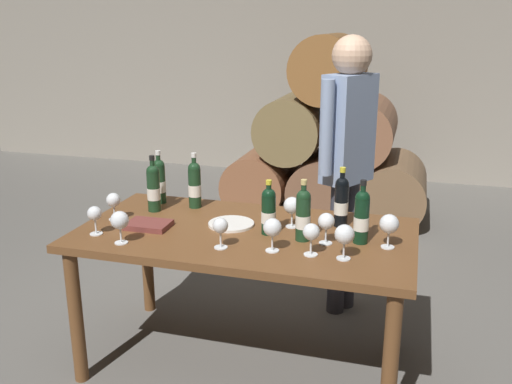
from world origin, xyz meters
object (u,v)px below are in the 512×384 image
at_px(wine_glass_7, 292,206).
at_px(wine_glass_3, 326,222).
at_px(dining_table, 245,248).
at_px(wine_bottle_5, 341,201).
at_px(wine_glass_5, 272,228).
at_px(wine_bottle_4, 153,187).
at_px(wine_glass_4, 389,225).
at_px(wine_bottle_0, 362,216).
at_px(wine_bottle_3, 269,210).
at_px(wine_bottle_6, 159,181).
at_px(wine_glass_9, 220,227).
at_px(wine_glass_0, 95,215).
at_px(wine_glass_8, 311,233).
at_px(tasting_notebook, 149,225).
at_px(wine_glass_2, 113,201).
at_px(wine_bottle_2, 303,214).
at_px(wine_glass_6, 345,235).
at_px(serving_plate, 231,224).
at_px(wine_bottle_1, 195,184).
at_px(wine_glass_1, 120,221).
at_px(sommelier_presenting, 347,151).

bearing_deg(wine_glass_7, wine_glass_3, -41.06).
bearing_deg(wine_glass_7, dining_table, -149.57).
bearing_deg(wine_bottle_5, wine_glass_5, -120.79).
relative_size(wine_bottle_4, wine_glass_4, 1.94).
bearing_deg(wine_bottle_0, wine_bottle_3, -179.63).
relative_size(wine_bottle_3, wine_bottle_6, 0.89).
bearing_deg(wine_glass_4, wine_glass_7, 163.42).
relative_size(wine_glass_3, wine_glass_9, 1.04).
bearing_deg(wine_glass_7, wine_bottle_4, 176.96).
xyz_separation_m(wine_glass_4, wine_glass_7, (-0.50, 0.15, -0.00)).
xyz_separation_m(wine_glass_0, wine_glass_8, (1.08, 0.04, 0.00)).
height_order(wine_glass_3, tasting_notebook, wine_glass_3).
height_order(wine_glass_2, wine_glass_8, wine_glass_8).
relative_size(wine_bottle_0, wine_glass_2, 2.09).
distance_m(wine_bottle_5, wine_glass_8, 0.43).
relative_size(wine_bottle_2, wine_glass_4, 1.86).
distance_m(wine_bottle_0, wine_glass_6, 0.23).
height_order(wine_bottle_3, wine_glass_0, wine_bottle_3).
bearing_deg(wine_glass_6, dining_table, 157.91).
xyz_separation_m(wine_glass_3, serving_plate, (-0.52, 0.12, -0.10)).
distance_m(wine_bottle_1, wine_glass_8, 0.92).
xyz_separation_m(wine_glass_1, sommelier_presenting, (0.93, 1.07, 0.17)).
distance_m(wine_glass_2, sommelier_presenting, 1.39).
xyz_separation_m(dining_table, wine_glass_5, (0.20, -0.21, 0.20)).
distance_m(wine_bottle_3, wine_glass_2, 0.85).
bearing_deg(wine_glass_2, sommelier_presenting, 34.49).
bearing_deg(wine_glass_8, wine_bottle_0, 47.39).
xyz_separation_m(wine_bottle_0, wine_bottle_4, (-1.17, 0.16, 0.00)).
height_order(wine_bottle_1, wine_bottle_2, wine_bottle_1).
bearing_deg(wine_glass_7, wine_bottle_3, -126.56).
height_order(wine_glass_3, wine_glass_8, wine_glass_3).
bearing_deg(wine_glass_8, wine_bottle_1, 146.73).
relative_size(wine_glass_1, wine_glass_7, 1.00).
bearing_deg(wine_glass_4, wine_bottle_3, 177.58).
xyz_separation_m(wine_bottle_0, wine_bottle_2, (-0.27, -0.04, -0.00)).
bearing_deg(wine_glass_6, tasting_notebook, 172.95).
xyz_separation_m(wine_bottle_3, wine_glass_7, (0.09, 0.12, -0.01)).
bearing_deg(wine_glass_8, wine_glass_6, -1.09).
relative_size(wine_glass_2, wine_glass_7, 0.93).
distance_m(wine_bottle_4, tasting_notebook, 0.30).
distance_m(wine_bottle_0, wine_glass_8, 0.30).
bearing_deg(wine_bottle_0, wine_bottle_2, -170.84).
bearing_deg(wine_glass_4, wine_bottle_5, 137.36).
distance_m(wine_glass_4, wine_glass_5, 0.55).
relative_size(wine_bottle_1, wine_glass_6, 1.96).
bearing_deg(wine_bottle_6, wine_bottle_4, -76.50).
distance_m(wine_bottle_0, sommelier_presenting, 0.78).
distance_m(wine_glass_2, wine_glass_9, 0.72).
relative_size(wine_bottle_3, wine_bottle_4, 0.87).
bearing_deg(sommelier_presenting, wine_glass_9, -114.46).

